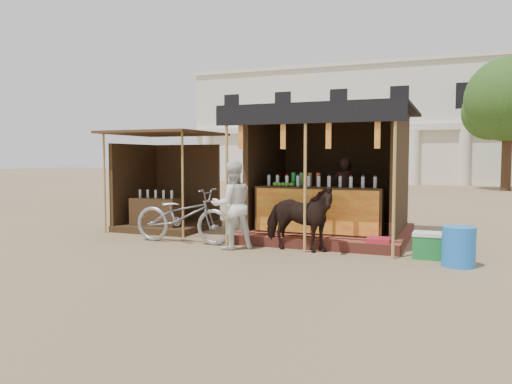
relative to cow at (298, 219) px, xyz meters
name	(u,v)px	position (x,y,z in m)	size (l,w,h in m)	color
ground	(220,264)	(-0.86, -1.60, -0.62)	(120.00, 120.00, 0.00)	#846B4C
main_stall	(329,192)	(0.15, 1.76, 0.40)	(3.60, 3.61, 2.78)	brown
secondary_stall	(162,194)	(-4.03, 1.64, 0.23)	(2.40, 2.40, 2.38)	#3A2515
cow	(298,219)	(0.00, 0.00, 0.00)	(0.67, 1.47, 1.24)	black
motorbike	(183,216)	(-2.49, 0.00, -0.05)	(0.76, 2.17, 1.14)	#93949B
bystander	(232,205)	(-1.27, -0.22, 0.23)	(0.83, 0.64, 1.70)	white
blue_barrel	(459,247)	(2.80, -0.28, -0.29)	(0.53, 0.53, 0.65)	blue
red_crate	(378,245)	(1.43, 0.40, -0.48)	(0.42, 0.41, 0.28)	maroon
cooler	(432,245)	(2.37, 0.23, -0.39)	(0.64, 0.44, 0.46)	#1A7631
background_building	(376,127)	(-2.86, 28.35, 3.36)	(26.00, 7.45, 8.18)	silver
tree	(504,103)	(4.95, 20.55, 4.01)	(4.50, 4.40, 7.00)	#382314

